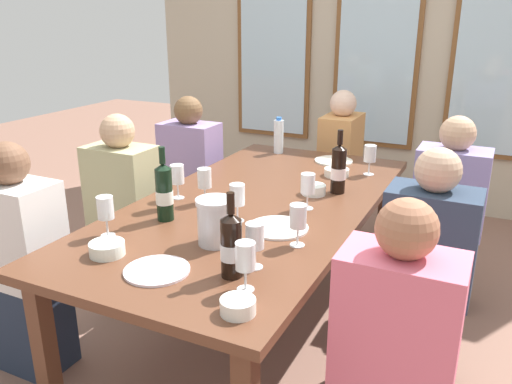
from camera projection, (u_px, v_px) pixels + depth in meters
ground_plane at (256, 330)px, 2.81m from camera, size 12.00×12.00×0.00m
back_wall_with_windows at (379, 35)px, 4.35m from camera, size 4.27×0.10×2.90m
dining_table at (256, 215)px, 2.59m from camera, size 1.07×2.15×0.74m
white_plate_0 at (334, 161)px, 3.26m from camera, size 0.24×0.24×0.01m
white_plate_1 at (278, 228)px, 2.24m from camera, size 0.26×0.26×0.01m
white_plate_2 at (157, 270)px, 1.87m from camera, size 0.24×0.24×0.01m
metal_pitcher at (215, 221)px, 2.07m from camera, size 0.16×0.16×0.19m
wine_bottle_0 at (231, 245)px, 1.80m from camera, size 0.08×0.08×0.31m
wine_bottle_1 at (339, 169)px, 2.66m from camera, size 0.08×0.08×0.33m
wine_bottle_2 at (164, 192)px, 2.30m from camera, size 0.08×0.08×0.34m
tasting_bowl_0 at (314, 190)px, 2.66m from camera, size 0.12×0.12×0.05m
tasting_bowl_1 at (238, 306)px, 1.60m from camera, size 0.11×0.11×0.05m
tasting_bowl_2 at (337, 172)px, 2.97m from camera, size 0.14×0.14×0.04m
tasting_bowl_3 at (107, 249)px, 1.99m from camera, size 0.14×0.14×0.05m
water_bottle at (279, 136)px, 3.43m from camera, size 0.06×0.06×0.24m
wine_glass_0 at (205, 179)px, 2.52m from camera, size 0.07×0.07×0.17m
wine_glass_1 at (255, 238)px, 1.86m from camera, size 0.07×0.07×0.17m
wine_glass_2 at (308, 184)px, 2.44m from camera, size 0.07×0.07×0.17m
wine_glass_3 at (105, 209)px, 2.13m from camera, size 0.07×0.07×0.17m
wine_glass_4 at (177, 176)px, 2.58m from camera, size 0.07×0.07×0.17m
wine_glass_5 at (298, 217)px, 2.04m from camera, size 0.07×0.07×0.17m
wine_glass_6 at (237, 197)px, 2.29m from camera, size 0.07×0.07×0.17m
wine_glass_7 at (163, 185)px, 2.44m from camera, size 0.07×0.07×0.17m
wine_glass_8 at (245, 258)px, 1.71m from camera, size 0.07×0.07×0.17m
wine_glass_9 at (370, 155)px, 2.96m from camera, size 0.07×0.07×0.17m
seated_person_0 at (23, 266)px, 2.37m from camera, size 0.38×0.24×1.11m
seated_person_1 at (393, 367)px, 1.70m from camera, size 0.38×0.24×1.11m
seated_person_2 at (191, 181)px, 3.58m from camera, size 0.38×0.24×1.11m
seated_person_3 at (447, 219)px, 2.93m from camera, size 0.38×0.24×1.11m
seated_person_4 at (125, 215)px, 2.98m from camera, size 0.38×0.24×1.11m
seated_person_5 at (425, 277)px, 2.28m from camera, size 0.38×0.24×1.11m
seated_person_6 at (340, 169)px, 3.85m from camera, size 0.24×0.38×1.11m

